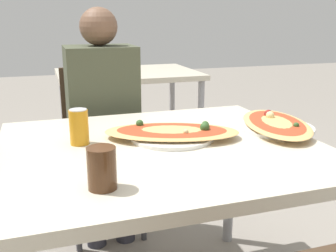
{
  "coord_description": "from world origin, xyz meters",
  "views": [
    {
      "loc": [
        -0.39,
        -1.24,
        1.16
      ],
      "look_at": [
        0.03,
        0.02,
        0.78
      ],
      "focal_mm": 42.0,
      "sensor_mm": 36.0,
      "label": 1
    }
  ],
  "objects_px": {
    "dining_table": "(162,163)",
    "person_seated": "(103,109)",
    "soda_can": "(79,127)",
    "chair_far_seated": "(101,140)",
    "pizza_second": "(276,124)",
    "pizza_main": "(172,133)",
    "drink_glass": "(102,168)"
  },
  "relations": [
    {
      "from": "chair_far_seated",
      "to": "person_seated",
      "type": "xyz_separation_m",
      "value": [
        0.0,
        -0.12,
        0.2
      ]
    },
    {
      "from": "soda_can",
      "to": "drink_glass",
      "type": "bearing_deg",
      "value": -87.49
    },
    {
      "from": "chair_far_seated",
      "to": "pizza_main",
      "type": "distance_m",
      "value": 0.8
    },
    {
      "from": "dining_table",
      "to": "person_seated",
      "type": "height_order",
      "value": "person_seated"
    },
    {
      "from": "dining_table",
      "to": "soda_can",
      "type": "xyz_separation_m",
      "value": [
        -0.27,
        0.1,
        0.13
      ]
    },
    {
      "from": "pizza_main",
      "to": "drink_glass",
      "type": "distance_m",
      "value": 0.48
    },
    {
      "from": "person_seated",
      "to": "pizza_second",
      "type": "bearing_deg",
      "value": 131.98
    },
    {
      "from": "dining_table",
      "to": "pizza_main",
      "type": "distance_m",
      "value": 0.13
    },
    {
      "from": "person_seated",
      "to": "pizza_second",
      "type": "relative_size",
      "value": 2.35
    },
    {
      "from": "chair_far_seated",
      "to": "pizza_second",
      "type": "relative_size",
      "value": 1.74
    },
    {
      "from": "person_seated",
      "to": "drink_glass",
      "type": "relative_size",
      "value": 10.68
    },
    {
      "from": "person_seated",
      "to": "pizza_main",
      "type": "xyz_separation_m",
      "value": [
        0.16,
        -0.63,
        0.04
      ]
    },
    {
      "from": "dining_table",
      "to": "pizza_main",
      "type": "xyz_separation_m",
      "value": [
        0.06,
        0.06,
        0.09
      ]
    },
    {
      "from": "person_seated",
      "to": "pizza_second",
      "type": "distance_m",
      "value": 0.87
    },
    {
      "from": "chair_far_seated",
      "to": "person_seated",
      "type": "distance_m",
      "value": 0.23
    },
    {
      "from": "pizza_main",
      "to": "pizza_second",
      "type": "bearing_deg",
      "value": -2.67
    },
    {
      "from": "drink_glass",
      "to": "pizza_second",
      "type": "xyz_separation_m",
      "value": [
        0.74,
        0.34,
        -0.04
      ]
    },
    {
      "from": "pizza_second",
      "to": "person_seated",
      "type": "bearing_deg",
      "value": 131.98
    },
    {
      "from": "dining_table",
      "to": "chair_far_seated",
      "type": "bearing_deg",
      "value": 96.83
    },
    {
      "from": "dining_table",
      "to": "soda_can",
      "type": "relative_size",
      "value": 8.8
    },
    {
      "from": "soda_can",
      "to": "pizza_second",
      "type": "height_order",
      "value": "soda_can"
    },
    {
      "from": "chair_far_seated",
      "to": "dining_table",
      "type": "bearing_deg",
      "value": 96.83
    },
    {
      "from": "dining_table",
      "to": "person_seated",
      "type": "relative_size",
      "value": 0.92
    },
    {
      "from": "chair_far_seated",
      "to": "person_seated",
      "type": "relative_size",
      "value": 0.74
    },
    {
      "from": "dining_table",
      "to": "soda_can",
      "type": "bearing_deg",
      "value": 160.27
    },
    {
      "from": "dining_table",
      "to": "person_seated",
      "type": "bearing_deg",
      "value": 97.96
    },
    {
      "from": "dining_table",
      "to": "chair_far_seated",
      "type": "xyz_separation_m",
      "value": [
        -0.1,
        0.81,
        -0.15
      ]
    },
    {
      "from": "drink_glass",
      "to": "pizza_second",
      "type": "bearing_deg",
      "value": 24.6
    },
    {
      "from": "soda_can",
      "to": "drink_glass",
      "type": "distance_m",
      "value": 0.39
    },
    {
      "from": "person_seated",
      "to": "chair_far_seated",
      "type": "bearing_deg",
      "value": -90.0
    },
    {
      "from": "chair_far_seated",
      "to": "person_seated",
      "type": "bearing_deg",
      "value": 90.0
    },
    {
      "from": "soda_can",
      "to": "drink_glass",
      "type": "xyz_separation_m",
      "value": [
        0.02,
        -0.39,
        -0.01
      ]
    }
  ]
}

